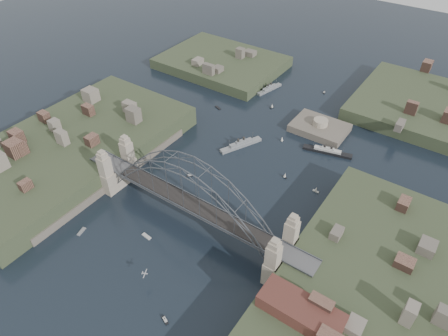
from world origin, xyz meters
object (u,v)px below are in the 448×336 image
naval_cruiser_near (241,145)px  ocean_liner (327,151)px  bridge (190,194)px  naval_cruiser_far (269,89)px  fort_island (319,131)px  wharf_shed (301,310)px

naval_cruiser_near → ocean_liner: 33.53m
bridge → ocean_liner: 62.75m
naval_cruiser_near → naval_cruiser_far: bearing=106.1°
fort_island → naval_cruiser_far: size_ratio=1.45×
ocean_liner → naval_cruiser_near: bearing=-152.3°
fort_island → ocean_liner: bearing=-53.6°
wharf_shed → ocean_liner: size_ratio=1.06×
bridge → wharf_shed: bearing=-17.7°
fort_island → naval_cruiser_far: bearing=152.5°
naval_cruiser_near → naval_cruiser_far: 47.04m
wharf_shed → naval_cruiser_far: size_ratio=1.32×
wharf_shed → ocean_liner: wharf_shed is taller
naval_cruiser_near → fort_island: bearing=52.9°
bridge → fort_island: bridge is taller
fort_island → ocean_liner: fort_island is taller
wharf_shed → naval_cruiser_far: (-65.91, 101.64, -9.21)m
wharf_shed → naval_cruiser_near: wharf_shed is taller
naval_cruiser_far → naval_cruiser_near: bearing=-73.9°
fort_island → naval_cruiser_near: bearing=-127.1°
bridge → ocean_liner: (20.81, 58.05, -11.61)m
naval_cruiser_far → ocean_liner: 51.97m
naval_cruiser_near → ocean_liner: size_ratio=0.91×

